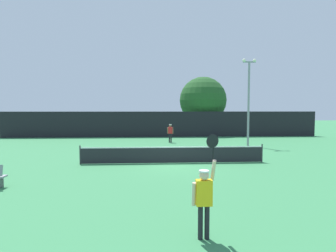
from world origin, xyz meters
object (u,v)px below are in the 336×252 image
at_px(player_serving, 204,194).
at_px(tennis_ball, 167,161).
at_px(parked_car_near, 106,126).
at_px(parked_car_mid, 206,127).
at_px(light_pole, 249,96).
at_px(player_receiving, 170,131).
at_px(large_tree, 203,100).

relative_size(player_serving, tennis_ball, 37.00).
bearing_deg(parked_car_near, parked_car_mid, -10.68).
bearing_deg(parked_car_mid, light_pole, -78.19).
xyz_separation_m(player_serving, parked_car_mid, (6.15, 30.32, -0.33)).
bearing_deg(player_receiving, tennis_ball, 85.11).
relative_size(tennis_ball, parked_car_near, 0.02).
xyz_separation_m(tennis_ball, large_tree, (5.46, 17.77, 4.22)).
bearing_deg(player_serving, parked_car_mid, 78.54).
relative_size(tennis_ball, light_pole, 0.01).
bearing_deg(parked_car_near, player_serving, -76.29).
bearing_deg(light_pole, player_serving, -112.92).
xyz_separation_m(player_serving, large_tree, (5.15, 27.59, 3.15)).
distance_m(player_receiving, parked_car_near, 16.15).
height_order(light_pole, parked_car_mid, light_pole).
bearing_deg(tennis_ball, light_pole, 42.67).
height_order(light_pole, parked_car_near, light_pole).
distance_m(player_receiving, tennis_ball, 9.48).
bearing_deg(light_pole, tennis_ball, -137.33).
xyz_separation_m(tennis_ball, light_pole, (7.31, 6.74, 4.22)).
xyz_separation_m(tennis_ball, parked_car_near, (-7.52, 23.23, 0.74)).
bearing_deg(light_pole, player_receiving, 157.83).
relative_size(player_serving, parked_car_mid, 0.57).
distance_m(large_tree, parked_car_mid, 4.53).
bearing_deg(player_serving, large_tree, 79.42).
distance_m(parked_car_near, parked_car_mid, 14.25).
bearing_deg(tennis_ball, parked_car_mid, 72.52).
height_order(large_tree, parked_car_near, large_tree).
relative_size(player_serving, player_receiving, 1.47).
xyz_separation_m(light_pole, parked_car_near, (-14.84, 16.49, -3.47)).
bearing_deg(light_pole, large_tree, 99.53).
distance_m(light_pole, large_tree, 11.18).
distance_m(tennis_ball, light_pole, 10.80).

